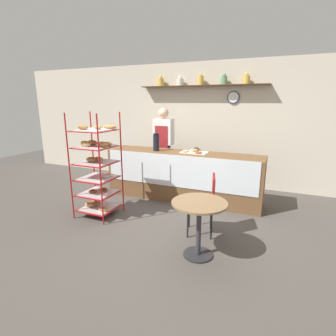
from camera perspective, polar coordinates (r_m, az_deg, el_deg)
The scene contains 9 objects.
ground_plane at distance 4.26m, azimuth -2.09°, elevation -11.50°, with size 14.00×14.00×0.00m, color #4C4742.
back_wall at distance 6.08m, azimuth 7.41°, elevation 9.55°, with size 10.00×0.30×2.70m.
display_counter at distance 5.05m, azimuth 3.19°, elevation -1.71°, with size 2.98×0.63×0.92m.
pastry_rack at distance 4.38m, azimuth -15.22°, elevation 0.01°, with size 0.61×0.60×1.69m.
person_worker at distance 5.69m, azimuth -0.99°, elevation 5.16°, with size 0.41×0.23×1.73m.
cafe_table at distance 3.19m, azimuth 6.79°, elevation -10.30°, with size 0.66×0.66×0.70m.
cafe_chair at distance 3.73m, azimuth 8.39°, elevation -6.63°, with size 0.46×0.46×0.87m.
coffee_carafe at distance 5.08m, azimuth -2.59°, elevation 5.71°, with size 0.12×0.12×0.35m.
donut_tray_counter at distance 4.93m, azimuth 5.45°, elevation 3.58°, with size 0.49×0.31×0.05m.
Camera 1 is at (1.64, -3.47, 1.84)m, focal length 28.00 mm.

